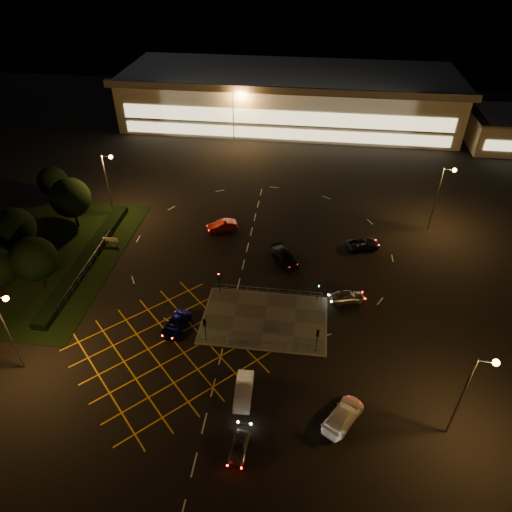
# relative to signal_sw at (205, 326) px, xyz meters

# --- Properties ---
(ground) EXTENTS (180.00, 180.00, 0.00)m
(ground) POSITION_rel_signal_sw_xyz_m (4.00, 5.99, -2.37)
(ground) COLOR black
(ground) RESTS_ON ground
(pedestrian_island) EXTENTS (14.00, 9.00, 0.12)m
(pedestrian_island) POSITION_rel_signal_sw_xyz_m (6.00, 3.99, -2.31)
(pedestrian_island) COLOR #4C4944
(pedestrian_island) RESTS_ON ground
(grass_verge) EXTENTS (18.00, 30.00, 0.08)m
(grass_verge) POSITION_rel_signal_sw_xyz_m (-24.00, 11.99, -2.33)
(grass_verge) COLOR black
(grass_verge) RESTS_ON ground
(hedge) EXTENTS (2.00, 26.00, 1.00)m
(hedge) POSITION_rel_signal_sw_xyz_m (-19.00, 11.99, -1.87)
(hedge) COLOR black
(hedge) RESTS_ON ground
(supermarket) EXTENTS (72.00, 26.50, 10.50)m
(supermarket) POSITION_rel_signal_sw_xyz_m (4.00, 67.95, 2.95)
(supermarket) COLOR beige
(supermarket) RESTS_ON ground
(streetlight_sw) EXTENTS (1.78, 0.56, 10.03)m
(streetlight_sw) POSITION_rel_signal_sw_xyz_m (-17.56, -6.01, 4.20)
(streetlight_sw) COLOR slate
(streetlight_sw) RESTS_ON ground
(streetlight_se) EXTENTS (1.78, 0.56, 10.03)m
(streetlight_se) POSITION_rel_signal_sw_xyz_m (24.44, -8.01, 4.20)
(streetlight_se) COLOR slate
(streetlight_se) RESTS_ON ground
(streetlight_nw) EXTENTS (1.78, 0.56, 10.03)m
(streetlight_nw) POSITION_rel_signal_sw_xyz_m (-19.56, 23.99, 4.20)
(streetlight_nw) COLOR slate
(streetlight_nw) RESTS_ON ground
(streetlight_ne) EXTENTS (1.78, 0.56, 10.03)m
(streetlight_ne) POSITION_rel_signal_sw_xyz_m (28.44, 25.99, 4.20)
(streetlight_ne) COLOR slate
(streetlight_ne) RESTS_ON ground
(streetlight_far_left) EXTENTS (1.78, 0.56, 10.03)m
(streetlight_far_left) POSITION_rel_signal_sw_xyz_m (-5.56, 53.99, 4.20)
(streetlight_far_left) COLOR slate
(streetlight_far_left) RESTS_ON ground
(streetlight_far_right) EXTENTS (1.78, 0.56, 10.03)m
(streetlight_far_right) POSITION_rel_signal_sw_xyz_m (34.44, 55.99, 4.20)
(streetlight_far_right) COLOR slate
(streetlight_far_right) RESTS_ON ground
(signal_sw) EXTENTS (0.28, 0.30, 3.15)m
(signal_sw) POSITION_rel_signal_sw_xyz_m (0.00, 0.00, 0.00)
(signal_sw) COLOR black
(signal_sw) RESTS_ON pedestrian_island
(signal_se) EXTENTS (0.28, 0.30, 3.15)m
(signal_se) POSITION_rel_signal_sw_xyz_m (12.00, 0.00, 0.00)
(signal_se) COLOR black
(signal_se) RESTS_ON pedestrian_island
(signal_nw) EXTENTS (0.28, 0.30, 3.15)m
(signal_nw) POSITION_rel_signal_sw_xyz_m (0.00, 7.99, 0.00)
(signal_nw) COLOR black
(signal_nw) RESTS_ON pedestrian_island
(signal_ne) EXTENTS (0.28, 0.30, 3.15)m
(signal_ne) POSITION_rel_signal_sw_xyz_m (12.00, 7.99, 0.00)
(signal_ne) COLOR black
(signal_ne) RESTS_ON pedestrian_island
(tree_b) EXTENTS (5.40, 5.40, 7.35)m
(tree_b) POSITION_rel_signal_sw_xyz_m (-28.00, 11.99, 2.28)
(tree_b) COLOR black
(tree_b) RESTS_ON ground
(tree_c) EXTENTS (5.76, 5.76, 7.84)m
(tree_c) POSITION_rel_signal_sw_xyz_m (-24.00, 19.99, 2.59)
(tree_c) COLOR black
(tree_c) RESTS_ON ground
(tree_d) EXTENTS (4.68, 4.68, 6.37)m
(tree_d) POSITION_rel_signal_sw_xyz_m (-30.00, 25.99, 1.65)
(tree_d) COLOR black
(tree_d) RESTS_ON ground
(tree_e) EXTENTS (5.40, 5.40, 7.35)m
(tree_e) POSITION_rel_signal_sw_xyz_m (-22.00, 5.99, 2.28)
(tree_e) COLOR black
(tree_e) RESTS_ON ground
(car_near_silver) EXTENTS (1.68, 3.77, 1.26)m
(car_near_silver) POSITION_rel_signal_sw_xyz_m (5.64, -12.01, -1.74)
(car_near_silver) COLOR #A8AAAF
(car_near_silver) RESTS_ON ground
(car_queue_white) EXTENTS (1.78, 4.67, 1.52)m
(car_queue_white) POSITION_rel_signal_sw_xyz_m (5.17, -6.53, -1.61)
(car_queue_white) COLOR white
(car_queue_white) RESTS_ON ground
(car_left_blue) EXTENTS (2.89, 4.82, 1.25)m
(car_left_blue) POSITION_rel_signal_sw_xyz_m (-3.78, 1.41, -1.74)
(car_left_blue) COLOR #0B0B44
(car_left_blue) RESTS_ON ground
(car_far_dkgrey) EXTENTS (4.65, 5.43, 1.50)m
(car_far_dkgrey) POSITION_rel_signal_sw_xyz_m (7.50, 15.38, -1.62)
(car_far_dkgrey) COLOR black
(car_far_dkgrey) RESTS_ON ground
(car_right_silver) EXTENTS (4.49, 2.65, 1.43)m
(car_right_silver) POSITION_rel_signal_sw_xyz_m (15.50, 8.51, -1.65)
(car_right_silver) COLOR #A0A2A7
(car_right_silver) RESTS_ON ground
(car_circ_red) EXTENTS (4.71, 3.23, 1.47)m
(car_circ_red) POSITION_rel_signal_sw_xyz_m (-2.37, 21.91, -1.63)
(car_circ_red) COLOR maroon
(car_circ_red) RESTS_ON ground
(car_east_grey) EXTENTS (5.27, 3.59, 1.34)m
(car_east_grey) POSITION_rel_signal_sw_xyz_m (18.08, 19.89, -1.70)
(car_east_grey) COLOR black
(car_east_grey) RESTS_ON ground
(car_approach_white) EXTENTS (4.59, 5.59, 1.52)m
(car_approach_white) POSITION_rel_signal_sw_xyz_m (14.68, -8.05, -1.60)
(car_approach_white) COLOR silver
(car_approach_white) RESTS_ON ground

